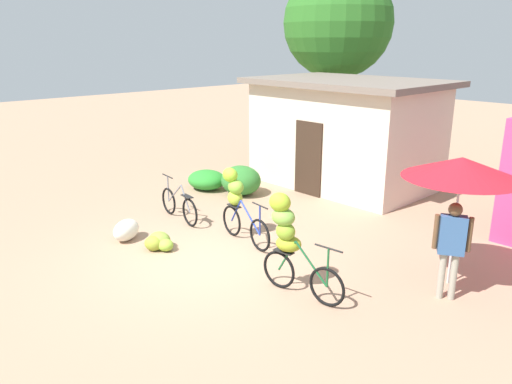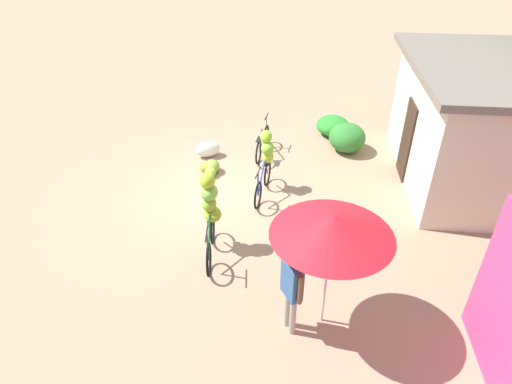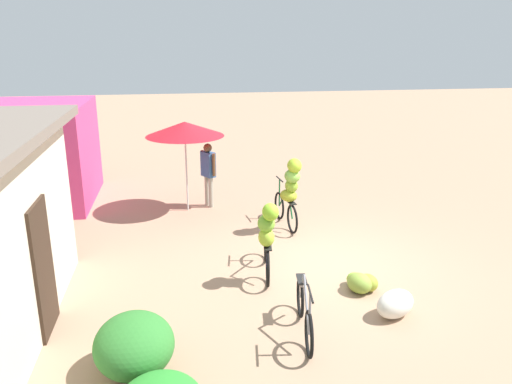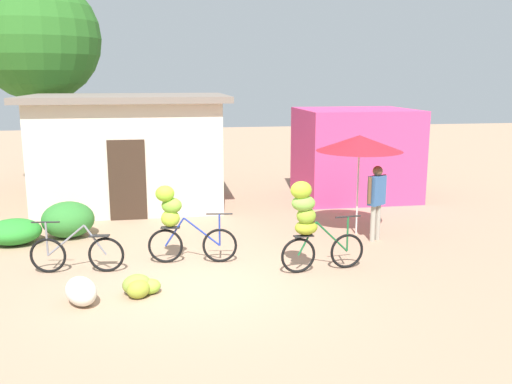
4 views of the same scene
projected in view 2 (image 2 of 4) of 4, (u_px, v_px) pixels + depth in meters
name	position (u px, v px, depth m)	size (l,w,h in m)	color
ground_plane	(215.00, 195.00, 10.90)	(60.00, 60.00, 0.00)	#A38064
building_low	(477.00, 124.00, 10.77)	(5.27, 3.65, 3.02)	beige
hedge_bush_front_left	(333.00, 125.00, 13.65)	(1.14, 1.02, 0.54)	#2B882D
hedge_bush_front_right	(347.00, 137.00, 12.67)	(1.14, 1.05, 0.80)	#2F762D
market_umbrella	(333.00, 226.00, 6.52)	(1.90, 1.90, 2.25)	beige
bicycle_leftmost	(263.00, 143.00, 12.46)	(1.69, 0.27, 0.97)	black
bicycle_near_pile	(266.00, 159.00, 10.65)	(1.69, 0.40, 1.52)	black
bicycle_center_loaded	(210.00, 209.00, 8.73)	(1.62, 0.49, 1.70)	black
banana_pile_on_ground	(210.00, 168.00, 11.72)	(0.68, 0.63, 0.34)	olive
produce_sack	(208.00, 149.00, 12.45)	(0.70, 0.44, 0.44)	silver
person_vendor	(292.00, 286.00, 6.96)	(0.51, 0.38, 1.65)	gray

